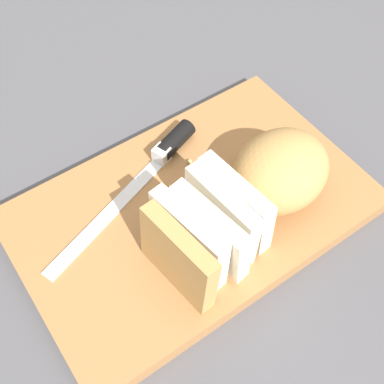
{
  "coord_description": "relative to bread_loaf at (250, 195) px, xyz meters",
  "views": [
    {
      "loc": [
        0.21,
        0.29,
        0.56
      ],
      "look_at": [
        0.0,
        0.0,
        0.06
      ],
      "focal_mm": 46.85,
      "sensor_mm": 36.0,
      "label": 1
    }
  ],
  "objects": [
    {
      "name": "crumb_near_knife",
      "position": [
        0.05,
        -0.09,
        -0.04
      ],
      "size": [
        0.01,
        0.01,
        0.01
      ],
      "primitive_type": "sphere",
      "color": "tan",
      "rests_on": "cutting_board"
    },
    {
      "name": "bread_knife",
      "position": [
        0.04,
        -0.14,
        -0.03
      ],
      "size": [
        0.28,
        0.11,
        0.03
      ],
      "rotation": [
        0.0,
        0.0,
        0.31
      ],
      "color": "silver",
      "rests_on": "cutting_board"
    },
    {
      "name": "cutting_board",
      "position": [
        0.05,
        -0.05,
        -0.06
      ],
      "size": [
        0.46,
        0.3,
        0.03
      ],
      "primitive_type": "cube",
      "rotation": [
        0.0,
        0.0,
        -0.03
      ],
      "color": "#9E6B3D",
      "rests_on": "ground_plane"
    },
    {
      "name": "bread_loaf",
      "position": [
        0.0,
        0.0,
        0.0
      ],
      "size": [
        0.26,
        0.14,
        0.09
      ],
      "rotation": [
        0.0,
        0.0,
        0.11
      ],
      "color": "tan",
      "rests_on": "cutting_board"
    },
    {
      "name": "crumb_near_loaf",
      "position": [
        0.01,
        -0.11,
        -0.04
      ],
      "size": [
        0.01,
        0.01,
        0.01
      ],
      "primitive_type": "sphere",
      "color": "tan",
      "rests_on": "cutting_board"
    },
    {
      "name": "ground_plane",
      "position": [
        0.05,
        -0.05,
        -0.07
      ],
      "size": [
        3.0,
        3.0,
        0.0
      ],
      "primitive_type": "plane",
      "color": "#4C4C51"
    }
  ]
}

